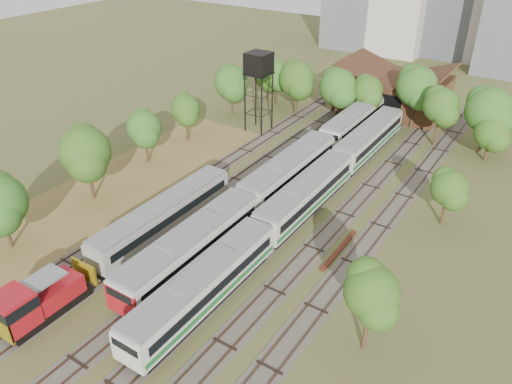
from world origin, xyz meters
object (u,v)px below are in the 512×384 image
Objects in this scene: shunter_locomotive at (35,303)px; water_tower at (259,65)px; railcar_green_set at (305,195)px; railcar_red_set at (246,206)px.

shunter_locomotive is 43.24m from water_tower.
railcar_green_set is at bearing 69.06° from shunter_locomotive.
railcar_red_set is 3.04× the size of water_tower.
railcar_red_set is at bearing -60.05° from water_tower.
railcar_red_set is at bearing -126.09° from railcar_green_set.
shunter_locomotive is (-6.00, -20.64, -0.32)m from railcar_red_set.
railcar_red_set is 0.66× the size of railcar_green_set.
shunter_locomotive is at bearing -81.42° from water_tower.
railcar_red_set is 21.50m from shunter_locomotive.
railcar_red_set reaches higher than railcar_green_set.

